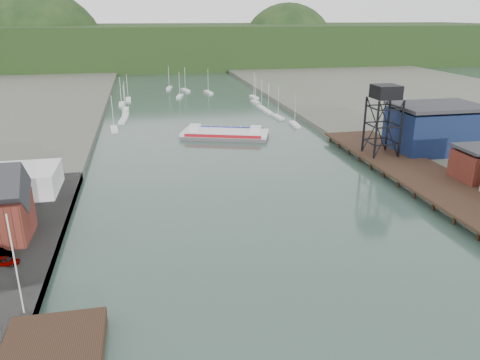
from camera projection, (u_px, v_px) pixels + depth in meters
name	position (u px, v px, depth m)	size (l,w,h in m)	color
ground	(335.00, 343.00, 49.87)	(600.00, 600.00, 0.00)	#2C443F
east_pier	(418.00, 172.00, 97.80)	(14.00, 70.00, 2.45)	black
white_shed	(7.00, 182.00, 86.30)	(18.00, 12.00, 4.50)	silver
flagpole	(15.00, 265.00, 50.25)	(0.16, 0.16, 12.00)	silver
lift_tower	(386.00, 96.00, 104.79)	(6.50, 6.50, 16.00)	black
blue_shed	(435.00, 128.00, 112.38)	(20.50, 14.50, 11.30)	black
marina_sailboats	(193.00, 105.00, 177.49)	(57.71, 92.65, 0.90)	silver
distant_hills	(161.00, 48.00, 323.61)	(500.00, 120.00, 80.00)	black
chain_ferry	(225.00, 134.00, 132.19)	(25.94, 16.87, 3.47)	#505153
car_west_a	(6.00, 261.00, 61.95)	(1.40, 3.47, 1.18)	#999999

